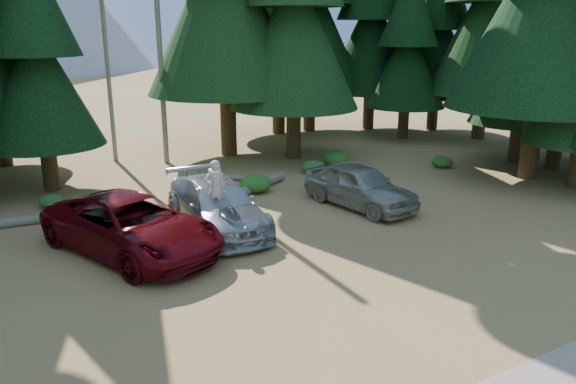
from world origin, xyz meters
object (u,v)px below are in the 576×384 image
object	(u,v)px
log_left	(47,218)
red_pickup	(132,226)
silver_minivan_center	(217,205)
silver_minivan_right	(360,186)
log_right	(242,192)
log_mid	(242,178)
frisbee_player	(216,189)

from	to	relation	value
log_left	red_pickup	bearing A→B (deg)	-60.69
silver_minivan_center	log_left	bearing A→B (deg)	147.15
red_pickup	log_left	world-z (taller)	red_pickup
silver_minivan_right	log_right	bearing A→B (deg)	126.39
log_mid	frisbee_player	bearing A→B (deg)	-83.31
log_mid	log_right	xyz separation A→B (m)	(-0.99, -2.05, 0.06)
silver_minivan_right	log_left	bearing A→B (deg)	150.55
silver_minivan_right	log_right	xyz separation A→B (m)	(-3.11, 3.11, -0.58)
log_left	log_mid	distance (m)	7.86
log_left	silver_minivan_center	bearing A→B (deg)	-30.18
red_pickup	silver_minivan_center	size ratio (longest dim) A/B	1.11
red_pickup	silver_minivan_center	world-z (taller)	red_pickup
log_left	log_right	size ratio (longest dim) A/B	0.72
silver_minivan_center	log_left	world-z (taller)	silver_minivan_center
log_right	silver_minivan_right	bearing A→B (deg)	-74.07
silver_minivan_right	log_left	xyz separation A→B (m)	(-9.85, 3.76, -0.62)
red_pickup	log_left	size ratio (longest dim) A/B	1.43
log_right	frisbee_player	bearing A→B (deg)	-155.60
silver_minivan_center	log_mid	size ratio (longest dim) A/B	1.80
silver_minivan_center	red_pickup	bearing A→B (deg)	-164.23
frisbee_player	log_mid	distance (m)	6.41
frisbee_player	log_mid	xyz separation A→B (m)	(3.38, 5.28, -1.35)
red_pickup	log_right	world-z (taller)	red_pickup
red_pickup	log_left	xyz separation A→B (m)	(-1.75, 3.97, -0.67)
silver_minivan_center	silver_minivan_right	distance (m)	5.26
silver_minivan_center	log_right	size ratio (longest dim) A/B	0.93
frisbee_player	log_right	size ratio (longest dim) A/B	0.32
silver_minivan_right	frisbee_player	distance (m)	5.55
silver_minivan_right	log_mid	xyz separation A→B (m)	(-2.12, 5.17, -0.64)
log_mid	log_right	bearing A→B (deg)	-76.32
log_left	log_right	xyz separation A→B (m)	(6.75, -0.65, 0.03)
frisbee_player	red_pickup	bearing A→B (deg)	25.96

